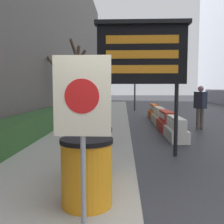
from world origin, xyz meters
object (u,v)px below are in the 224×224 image
object	(u,v)px
jersey_barrier_orange_far	(154,112)
traffic_cone_mid	(163,117)
traffic_cone_near	(158,108)
traffic_light_near_curb	(135,74)
barrel_drum_middle	(91,154)
jersey_barrier_white	(176,130)
pedestrian_worker	(200,104)
barrel_drum_foreground	(87,172)
jersey_barrier_cream	(159,116)
message_board	(142,55)
jersey_barrier_red_striped	(166,122)
warning_sign	(82,109)

from	to	relation	value
jersey_barrier_orange_far	traffic_cone_mid	distance (m)	2.71
traffic_cone_near	traffic_light_near_curb	bearing A→B (deg)	119.57
barrel_drum_middle	jersey_barrier_orange_far	distance (m)	11.15
jersey_barrier_white	pedestrian_worker	world-z (taller)	pedestrian_worker
barrel_drum_foreground	traffic_cone_near	distance (m)	14.41
barrel_drum_middle	jersey_barrier_cream	size ratio (longest dim) A/B	0.48
jersey_barrier_white	jersey_barrier_orange_far	distance (m)	6.42
message_board	traffic_cone_mid	distance (m)	6.45
jersey_barrier_red_striped	jersey_barrier_cream	bearing A→B (deg)	90.00
jersey_barrier_white	pedestrian_worker	distance (m)	2.78
message_board	traffic_light_near_curb	bearing A→B (deg)	88.25
barrel_drum_middle	jersey_barrier_white	xyz separation A→B (m)	(2.32, 4.49, -0.28)
jersey_barrier_cream	jersey_barrier_orange_far	size ratio (longest dim) A/B	1.04
traffic_cone_near	jersey_barrier_cream	bearing A→B (deg)	-96.95
traffic_cone_near	message_board	bearing A→B (deg)	-99.77
barrel_drum_middle	jersey_barrier_orange_far	world-z (taller)	barrel_drum_middle
barrel_drum_foreground	traffic_cone_mid	size ratio (longest dim) A/B	1.33
jersey_barrier_white	pedestrian_worker	size ratio (longest dim) A/B	0.95
jersey_barrier_white	jersey_barrier_red_striped	size ratio (longest dim) A/B	1.01
jersey_barrier_red_striped	traffic_cone_near	world-z (taller)	jersey_barrier_red_striped
barrel_drum_middle	jersey_barrier_red_striped	xyz separation A→B (m)	(2.32, 6.48, -0.26)
barrel_drum_foreground	jersey_barrier_cream	world-z (taller)	barrel_drum_foreground
jersey_barrier_orange_far	jersey_barrier_cream	bearing A→B (deg)	-90.00
traffic_cone_near	pedestrian_worker	distance (m)	6.56
jersey_barrier_cream	pedestrian_worker	bearing A→B (deg)	-53.38
jersey_barrier_cream	traffic_cone_near	xyz separation A→B (m)	(0.55, 4.52, 0.03)
jersey_barrier_orange_far	jersey_barrier_red_striped	bearing A→B (deg)	-90.00
barrel_drum_foreground	traffic_light_near_curb	distance (m)	16.91
barrel_drum_middle	jersey_barrier_orange_far	bearing A→B (deg)	78.00
barrel_drum_foreground	jersey_barrier_red_striped	xyz separation A→B (m)	(2.27, 7.41, -0.26)
barrel_drum_foreground	warning_sign	bearing A→B (deg)	-86.23
jersey_barrier_red_striped	jersey_barrier_orange_far	size ratio (longest dim) A/B	0.92
traffic_cone_near	pedestrian_worker	bearing A→B (deg)	-82.14
pedestrian_worker	warning_sign	bearing A→B (deg)	-55.36
jersey_barrier_orange_far	traffic_cone_mid	xyz separation A→B (m)	(0.12, -2.71, -0.01)
barrel_drum_middle	jersey_barrier_red_striped	distance (m)	6.89
barrel_drum_foreground	jersey_barrier_orange_far	size ratio (longest dim) A/B	0.49
barrel_drum_middle	traffic_cone_mid	bearing A→B (deg)	73.45
traffic_cone_near	traffic_cone_mid	world-z (taller)	traffic_cone_near
pedestrian_worker	barrel_drum_foreground	bearing A→B (deg)	-57.11
barrel_drum_foreground	jersey_barrier_red_striped	size ratio (longest dim) A/B	0.54
jersey_barrier_orange_far	traffic_light_near_curb	xyz separation A→B (m)	(-0.91, 4.87, 2.48)
message_board	jersey_barrier_white	size ratio (longest dim) A/B	1.96
warning_sign	jersey_barrier_white	bearing A→B (deg)	69.52
warning_sign	message_board	world-z (taller)	message_board
barrel_drum_foreground	message_board	size ratio (longest dim) A/B	0.27
message_board	jersey_barrier_white	bearing A→B (deg)	58.66
jersey_barrier_white	barrel_drum_foreground	bearing A→B (deg)	-112.71
traffic_cone_mid	jersey_barrier_white	bearing A→B (deg)	-91.82
message_board	jersey_barrier_cream	world-z (taller)	message_board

